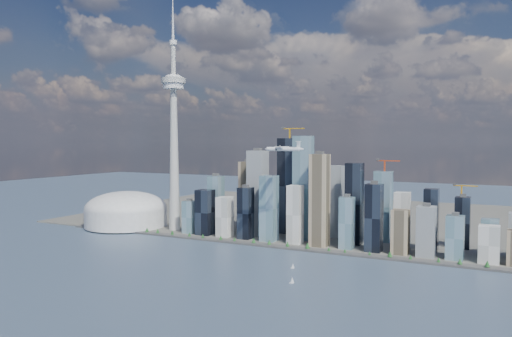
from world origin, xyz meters
The scene contains 10 objects.
ground centered at (0.00, 0.00, 0.00)m, with size 4000.00×4000.00×0.00m, color #324158.
seawall centered at (0.00, 250.00, 2.00)m, with size 1100.00×22.00×4.00m, color #383838.
land centered at (0.00, 700.00, 1.50)m, with size 1400.00×900.00×3.00m, color #4C4C47.
shoreline_trees centered at (0.00, 250.00, 8.78)m, with size 960.53×7.20×8.80m.
skyscraper_cluster centered at (59.62, 336.82, 75.10)m, with size 736.00×142.00×243.05m.
needle_tower centered at (-300.00, 310.00, 235.84)m, with size 56.00×56.00×550.50m.
dome_stadium centered at (-440.00, 300.00, 39.44)m, with size 200.00×200.00×86.00m.
airplane centered at (26.76, 207.50, 199.81)m, with size 77.07×68.31×18.78m.
sailboat_west centered at (118.26, 29.97, 3.39)m, with size 7.63×3.42×10.56m.
sailboat_east centered at (85.68, 111.65, 3.01)m, with size 6.71×1.82×9.37m.
Camera 1 is at (401.83, -653.78, 213.82)m, focal length 35.00 mm.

